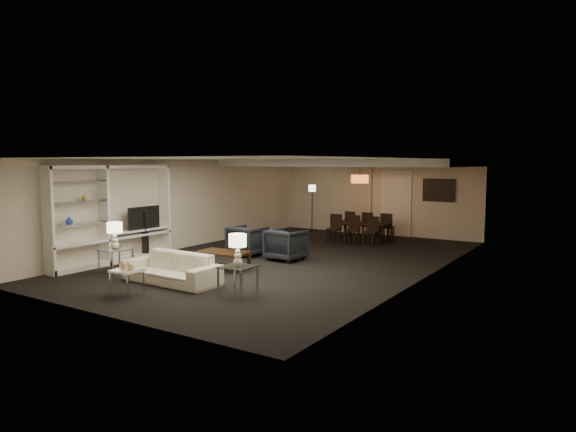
# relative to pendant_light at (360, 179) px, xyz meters

# --- Properties ---
(floor) EXTENTS (11.00, 11.00, 0.00)m
(floor) POSITION_rel_pendant_light_xyz_m (-0.30, -3.50, -1.92)
(floor) COLOR black
(floor) RESTS_ON ground
(ceiling) EXTENTS (7.00, 11.00, 0.02)m
(ceiling) POSITION_rel_pendant_light_xyz_m (-0.30, -3.50, 0.58)
(ceiling) COLOR silver
(ceiling) RESTS_ON ground
(wall_back) EXTENTS (7.00, 0.02, 2.50)m
(wall_back) POSITION_rel_pendant_light_xyz_m (-0.30, 2.00, -0.67)
(wall_back) COLOR beige
(wall_back) RESTS_ON ground
(wall_front) EXTENTS (7.00, 0.02, 2.50)m
(wall_front) POSITION_rel_pendant_light_xyz_m (-0.30, -9.00, -0.67)
(wall_front) COLOR beige
(wall_front) RESTS_ON ground
(wall_left) EXTENTS (0.02, 11.00, 2.50)m
(wall_left) POSITION_rel_pendant_light_xyz_m (-3.80, -3.50, -0.67)
(wall_left) COLOR beige
(wall_left) RESTS_ON ground
(wall_right) EXTENTS (0.02, 11.00, 2.50)m
(wall_right) POSITION_rel_pendant_light_xyz_m (3.20, -3.50, -0.67)
(wall_right) COLOR beige
(wall_right) RESTS_ON ground
(ceiling_soffit) EXTENTS (7.00, 4.00, 0.20)m
(ceiling_soffit) POSITION_rel_pendant_light_xyz_m (-0.30, 0.00, 0.48)
(ceiling_soffit) COLOR silver
(ceiling_soffit) RESTS_ON ceiling
(curtains) EXTENTS (1.50, 0.12, 2.40)m
(curtains) POSITION_rel_pendant_light_xyz_m (-1.20, 1.92, -0.72)
(curtains) COLOR beige
(curtains) RESTS_ON wall_back
(door) EXTENTS (0.90, 0.05, 2.10)m
(door) POSITION_rel_pendant_light_xyz_m (0.40, 1.97, -0.87)
(door) COLOR silver
(door) RESTS_ON wall_back
(painting) EXTENTS (0.95, 0.04, 0.65)m
(painting) POSITION_rel_pendant_light_xyz_m (1.80, 1.96, -0.37)
(painting) COLOR #142D38
(painting) RESTS_ON wall_back
(media_unit) EXTENTS (0.38, 3.40, 2.35)m
(media_unit) POSITION_rel_pendant_light_xyz_m (-3.61, -6.10, -0.74)
(media_unit) COLOR white
(media_unit) RESTS_ON wall_left
(pendant_light) EXTENTS (0.52, 0.52, 0.24)m
(pendant_light) POSITION_rel_pendant_light_xyz_m (0.00, 0.00, 0.00)
(pendant_light) COLOR #D8591E
(pendant_light) RESTS_ON ceiling_soffit
(sofa) EXTENTS (2.10, 0.85, 0.61)m
(sofa) POSITION_rel_pendant_light_xyz_m (-0.93, -6.84, -1.62)
(sofa) COLOR beige
(sofa) RESTS_ON floor
(coffee_table) EXTENTS (1.19, 0.76, 0.41)m
(coffee_table) POSITION_rel_pendant_light_xyz_m (-0.93, -5.24, -1.71)
(coffee_table) COLOR black
(coffee_table) RESTS_ON floor
(armchair_left) EXTENTS (0.87, 0.89, 0.78)m
(armchair_left) POSITION_rel_pendant_light_xyz_m (-1.53, -3.54, -1.53)
(armchair_left) COLOR black
(armchair_left) RESTS_ON floor
(armchair_right) EXTENTS (0.89, 0.91, 0.78)m
(armchair_right) POSITION_rel_pendant_light_xyz_m (-0.33, -3.54, -1.53)
(armchair_right) COLOR black
(armchair_right) RESTS_ON floor
(side_table_left) EXTENTS (0.62, 0.62, 0.53)m
(side_table_left) POSITION_rel_pendant_light_xyz_m (-2.63, -6.84, -1.65)
(side_table_left) COLOR silver
(side_table_left) RESTS_ON floor
(side_table_right) EXTENTS (0.60, 0.60, 0.53)m
(side_table_right) POSITION_rel_pendant_light_xyz_m (0.77, -6.84, -1.65)
(side_table_right) COLOR silver
(side_table_right) RESTS_ON floor
(table_lamp_left) EXTENTS (0.37, 0.37, 0.59)m
(table_lamp_left) POSITION_rel_pendant_light_xyz_m (-2.63, -6.84, -1.09)
(table_lamp_left) COLOR beige
(table_lamp_left) RESTS_ON side_table_left
(table_lamp_right) EXTENTS (0.34, 0.34, 0.59)m
(table_lamp_right) POSITION_rel_pendant_light_xyz_m (0.77, -6.84, -1.09)
(table_lamp_right) COLOR silver
(table_lamp_right) RESTS_ON side_table_right
(marble_table) EXTENTS (0.53, 0.53, 0.48)m
(marble_table) POSITION_rel_pendant_light_xyz_m (-0.93, -7.94, -1.68)
(marble_table) COLOR white
(marble_table) RESTS_ON floor
(gold_gourd_a) EXTENTS (0.15, 0.15, 0.15)m
(gold_gourd_a) POSITION_rel_pendant_light_xyz_m (-1.03, -7.94, -1.37)
(gold_gourd_a) COLOR tan
(gold_gourd_a) RESTS_ON marble_table
(gold_gourd_b) EXTENTS (0.13, 0.13, 0.13)m
(gold_gourd_b) POSITION_rel_pendant_light_xyz_m (-0.83, -7.94, -1.38)
(gold_gourd_b) COLOR #DDBF75
(gold_gourd_b) RESTS_ON marble_table
(television) EXTENTS (0.98, 0.13, 0.56)m
(television) POSITION_rel_pendant_light_xyz_m (-3.58, -5.26, -0.89)
(television) COLOR black
(television) RESTS_ON media_unit
(vase_blue) EXTENTS (0.17, 0.17, 0.18)m
(vase_blue) POSITION_rel_pendant_light_xyz_m (-3.61, -7.27, -0.77)
(vase_blue) COLOR #2837B0
(vase_blue) RESTS_ON media_unit
(vase_amber) EXTENTS (0.15, 0.15, 0.16)m
(vase_amber) POSITION_rel_pendant_light_xyz_m (-3.61, -6.84, -0.28)
(vase_amber) COLOR gold
(vase_amber) RESTS_ON media_unit
(floor_speaker) EXTENTS (0.15, 0.15, 1.19)m
(floor_speaker) POSITION_rel_pendant_light_xyz_m (-3.50, -5.23, -1.33)
(floor_speaker) COLOR black
(floor_speaker) RESTS_ON floor
(dining_table) EXTENTS (1.65, 0.96, 0.57)m
(dining_table) POSITION_rel_pendant_light_xyz_m (-0.08, 0.32, -1.64)
(dining_table) COLOR black
(dining_table) RESTS_ON floor
(chair_nl) EXTENTS (0.43, 0.43, 0.84)m
(chair_nl) POSITION_rel_pendant_light_xyz_m (-0.68, -0.33, -1.50)
(chair_nl) COLOR black
(chair_nl) RESTS_ON floor
(chair_nm) EXTENTS (0.40, 0.40, 0.84)m
(chair_nm) POSITION_rel_pendant_light_xyz_m (-0.08, -0.33, -1.50)
(chair_nm) COLOR black
(chair_nm) RESTS_ON floor
(chair_nr) EXTENTS (0.42, 0.42, 0.84)m
(chair_nr) POSITION_rel_pendant_light_xyz_m (0.52, -0.33, -1.50)
(chair_nr) COLOR black
(chair_nr) RESTS_ON floor
(chair_fl) EXTENTS (0.42, 0.42, 0.84)m
(chair_fl) POSITION_rel_pendant_light_xyz_m (-0.68, 0.97, -1.50)
(chair_fl) COLOR black
(chair_fl) RESTS_ON floor
(chair_fm) EXTENTS (0.42, 0.42, 0.84)m
(chair_fm) POSITION_rel_pendant_light_xyz_m (-0.08, 0.97, -1.50)
(chair_fm) COLOR black
(chair_fm) RESTS_ON floor
(chair_fr) EXTENTS (0.44, 0.44, 0.84)m
(chair_fr) POSITION_rel_pendant_light_xyz_m (0.52, 0.97, -1.50)
(chair_fr) COLOR black
(chair_fr) RESTS_ON floor
(floor_lamp) EXTENTS (0.28, 0.28, 1.66)m
(floor_lamp) POSITION_rel_pendant_light_xyz_m (-2.13, 0.83, -1.09)
(floor_lamp) COLOR black
(floor_lamp) RESTS_ON floor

